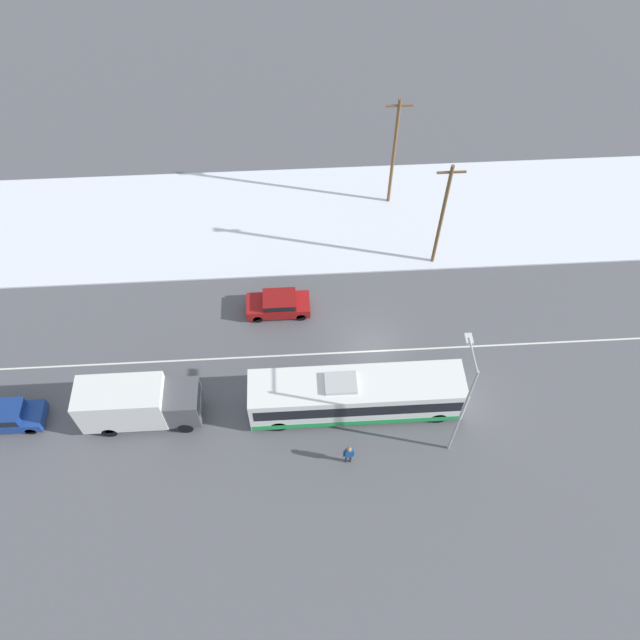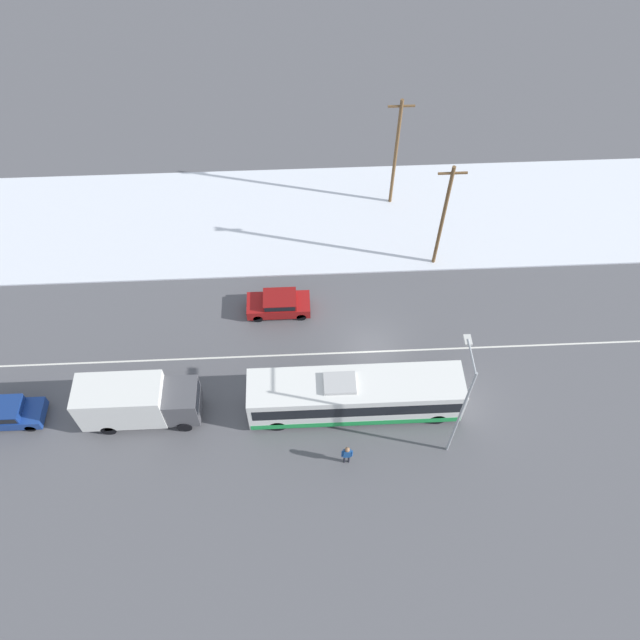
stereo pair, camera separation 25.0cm
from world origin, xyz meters
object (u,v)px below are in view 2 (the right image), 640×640
object	(u,v)px
utility_pole_roadside	(443,217)
parked_car_near_truck	(6,412)
city_bus	(355,396)
sedan_car	(279,303)
streetlamp	(462,399)
box_truck	(136,401)
pedestrian_at_stop	(347,454)
utility_pole_snowlot	(396,153)

from	to	relation	value
utility_pole_roadside	parked_car_near_truck	bearing A→B (deg)	-157.67
parked_car_near_truck	city_bus	bearing A→B (deg)	-0.68
city_bus	sedan_car	bearing A→B (deg)	120.22
streetlamp	parked_car_near_truck	bearing A→B (deg)	173.90
box_truck	sedan_car	distance (m)	11.10
streetlamp	pedestrian_at_stop	bearing A→B (deg)	-171.25
sedan_car	pedestrian_at_stop	world-z (taller)	pedestrian_at_stop
city_bus	parked_car_near_truck	size ratio (longest dim) A/B	2.99
pedestrian_at_stop	city_bus	bearing A→B (deg)	78.50
city_bus	utility_pole_snowlot	world-z (taller)	utility_pole_snowlot
utility_pole_snowlot	pedestrian_at_stop	bearing A→B (deg)	-103.01
box_truck	utility_pole_roadside	bearing A→B (deg)	30.41
city_bus	box_truck	xyz separation A→B (m)	(-12.56, 0.08, 0.25)
city_bus	utility_pole_snowlot	size ratio (longest dim) A/B	1.37
utility_pole_snowlot	parked_car_near_truck	bearing A→B (deg)	-144.78
box_truck	pedestrian_at_stop	size ratio (longest dim) A/B	3.87
sedan_car	parked_car_near_truck	bearing A→B (deg)	24.53
sedan_car	pedestrian_at_stop	bearing A→B (deg)	108.73
box_truck	pedestrian_at_stop	distance (m)	12.38
parked_car_near_truck	utility_pole_roadside	bearing A→B (deg)	22.33
pedestrian_at_stop	streetlamp	bearing A→B (deg)	8.75
pedestrian_at_stop	box_truck	bearing A→B (deg)	163.79
city_bus	utility_pole_roadside	bearing A→B (deg)	59.96
utility_pole_roadside	pedestrian_at_stop	bearing A→B (deg)	-116.19
streetlamp	utility_pole_snowlot	distance (m)	20.02
sedan_car	utility_pole_snowlot	distance (m)	13.70
pedestrian_at_stop	utility_pole_roadside	size ratio (longest dim) A/B	0.20
city_bus	box_truck	distance (m)	12.56
streetlamp	utility_pole_snowlot	xyz separation A→B (m)	(-0.99, 19.99, -0.51)
sedan_car	utility_pole_snowlot	xyz separation A→B (m)	(8.52, 9.99, 3.90)
sedan_car	parked_car_near_truck	size ratio (longest dim) A/B	1.01
pedestrian_at_stop	utility_pole_snowlot	bearing A→B (deg)	76.99
pedestrian_at_stop	streetlamp	xyz separation A→B (m)	(5.81, 0.90, 4.13)
parked_car_near_truck	streetlamp	bearing A→B (deg)	-6.10
streetlamp	city_bus	bearing A→B (deg)	154.19
sedan_car	streetlamp	distance (m)	14.49
parked_car_near_truck	box_truck	bearing A→B (deg)	-1.22
box_truck	sedan_car	world-z (taller)	box_truck
streetlamp	utility_pole_roadside	world-z (taller)	utility_pole_roadside
utility_pole_roadside	city_bus	bearing A→B (deg)	-120.04
sedan_car	utility_pole_roadside	bearing A→B (deg)	-161.01
utility_pole_roadside	utility_pole_snowlot	xyz separation A→B (m)	(-2.37, 6.24, 0.19)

